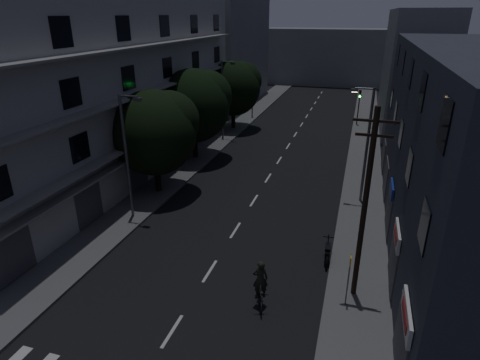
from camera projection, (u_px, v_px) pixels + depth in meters
The scene contains 21 objects.
ground at pixel (280, 159), 37.40m from camera, with size 160.00×160.00×0.00m, color black.
sidewalk_left at pixel (205, 150), 39.37m from camera, with size 3.00×90.00×0.15m, color #565659.
sidewalk_right at pixel (364, 166), 35.36m from camera, with size 3.00×90.00×0.15m, color #565659.
lane_markings at pixel (292, 140), 42.92m from camera, with size 0.15×60.50×0.01m.
building_left at pixel (117, 89), 31.73m from camera, with size 7.00×36.00×14.00m.
building_right at pixel (456, 149), 22.36m from camera, with size 6.19×28.00×11.00m.
building_far_left at pixel (233, 47), 57.86m from camera, with size 6.00×20.00×16.00m, color slate.
building_far_right at pixel (413, 69), 46.72m from camera, with size 6.00×20.00×13.00m, color slate.
building_far_end at pixel (329, 57), 75.25m from camera, with size 24.00×8.00×10.00m, color slate.
tree_near at pixel (155, 129), 28.53m from camera, with size 6.13×6.13×7.56m.
tree_mid at pixel (194, 103), 35.59m from camera, with size 6.52×6.52×8.03m.
tree_far at pixel (234, 86), 45.26m from camera, with size 6.15×6.15×7.61m.
traffic_signal_far_right at pixel (359, 100), 47.29m from camera, with size 0.28×0.37×4.10m.
traffic_signal_far_left at pixel (252, 94), 50.96m from camera, with size 0.28×0.37×4.10m.
street_lamp_left_near at pixel (127, 151), 24.86m from camera, with size 1.51×0.25×8.00m.
street_lamp_right at pixel (366, 140), 27.03m from camera, with size 1.51×0.25×8.00m.
street_lamp_left_far at pixel (223, 96), 41.75m from camera, with size 1.51×0.25×8.00m.
utility_pole at pixel (365, 204), 17.39m from camera, with size 1.80×0.24×9.00m.
bus_stop_sign at pixel (349, 271), 17.84m from camera, with size 0.06×0.35×2.52m.
motorcycle at pixel (327, 253), 21.71m from camera, with size 0.58×2.02×1.30m.
cyclist at pixel (260, 291), 18.30m from camera, with size 1.25×2.00×2.40m.
Camera 1 is at (6.61, -9.88, 12.50)m, focal length 30.00 mm.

